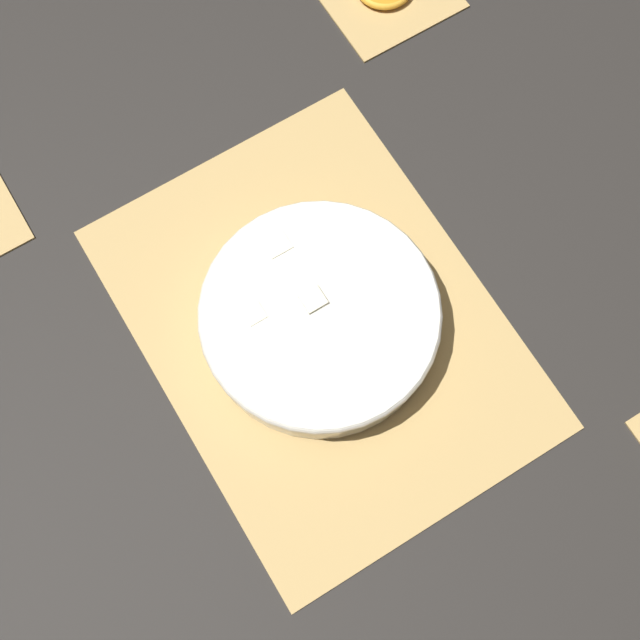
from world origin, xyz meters
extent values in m
plane|color=black|center=(0.00, 0.00, 0.00)|extent=(6.00, 6.00, 0.00)
cube|color=tan|center=(0.00, 0.00, 0.00)|extent=(0.47, 0.35, 0.01)
cube|color=brown|center=(-0.18, 0.00, 0.00)|extent=(0.01, 0.35, 0.00)
cube|color=brown|center=(-0.12, 0.00, 0.00)|extent=(0.01, 0.35, 0.00)
cube|color=brown|center=(-0.06, 0.00, 0.00)|extent=(0.01, 0.35, 0.00)
cube|color=brown|center=(0.00, 0.00, 0.00)|extent=(0.01, 0.35, 0.00)
cube|color=brown|center=(0.06, 0.00, 0.00)|extent=(0.01, 0.35, 0.00)
cube|color=brown|center=(0.12, 0.00, 0.00)|extent=(0.01, 0.35, 0.00)
cube|color=brown|center=(0.18, 0.00, 0.00)|extent=(0.01, 0.35, 0.00)
cube|color=brown|center=(-0.31, 0.29, 0.00)|extent=(0.00, 0.15, 0.00)
cylinder|color=silver|center=(0.00, 0.00, 0.03)|extent=(0.25, 0.25, 0.05)
torus|color=silver|center=(0.00, 0.00, 0.05)|extent=(0.25, 0.25, 0.01)
cylinder|color=beige|center=(0.04, -0.01, 0.04)|extent=(0.03, 0.03, 0.01)
cylinder|color=beige|center=(0.08, 0.06, 0.03)|extent=(0.03, 0.03, 0.01)
cylinder|color=beige|center=(0.09, 0.02, 0.05)|extent=(0.03, 0.03, 0.01)
cylinder|color=beige|center=(0.02, 0.03, 0.05)|extent=(0.03, 0.03, 0.01)
cylinder|color=beige|center=(0.02, -0.05, 0.04)|extent=(0.03, 0.03, 0.01)
cylinder|color=beige|center=(0.03, 0.08, 0.05)|extent=(0.03, 0.03, 0.01)
cylinder|color=beige|center=(-0.04, 0.00, 0.03)|extent=(0.03, 0.03, 0.01)
cylinder|color=beige|center=(0.00, -0.06, 0.03)|extent=(0.03, 0.03, 0.01)
cylinder|color=beige|center=(0.01, 0.00, 0.03)|extent=(0.03, 0.03, 0.01)
cube|color=beige|center=(-0.09, 0.00, 0.05)|extent=(0.03, 0.03, 0.03)
cube|color=beige|center=(0.04, 0.03, 0.04)|extent=(0.02, 0.02, 0.02)
cube|color=beige|center=(-0.01, 0.00, 0.05)|extent=(0.02, 0.02, 0.02)
cube|color=beige|center=(-0.02, 0.04, 0.03)|extent=(0.02, 0.02, 0.02)
cube|color=beige|center=(-0.03, -0.06, 0.05)|extent=(0.02, 0.02, 0.02)
cube|color=beige|center=(-0.02, 0.00, 0.02)|extent=(0.02, 0.02, 0.02)
ellipsoid|color=orange|center=(-0.08, 0.05, 0.03)|extent=(0.04, 0.02, 0.02)
ellipsoid|color=orange|center=(-0.02, -0.10, 0.02)|extent=(0.03, 0.01, 0.01)
ellipsoid|color=orange|center=(0.06, -0.01, 0.02)|extent=(0.03, 0.02, 0.01)
ellipsoid|color=orange|center=(-0.01, -0.10, 0.04)|extent=(0.03, 0.02, 0.01)
ellipsoid|color=orange|center=(-0.07, 0.07, 0.03)|extent=(0.03, 0.02, 0.01)
ellipsoid|color=orange|center=(0.02, 0.05, 0.03)|extent=(0.03, 0.02, 0.01)
ellipsoid|color=orange|center=(-0.08, -0.05, 0.02)|extent=(0.04, 0.02, 0.02)
ellipsoid|color=orange|center=(0.03, -0.07, 0.02)|extent=(0.03, 0.02, 0.01)
ellipsoid|color=orange|center=(-0.03, -0.04, 0.02)|extent=(0.03, 0.02, 0.01)
camera|label=1|loc=(0.24, -0.15, 0.92)|focal=50.00mm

